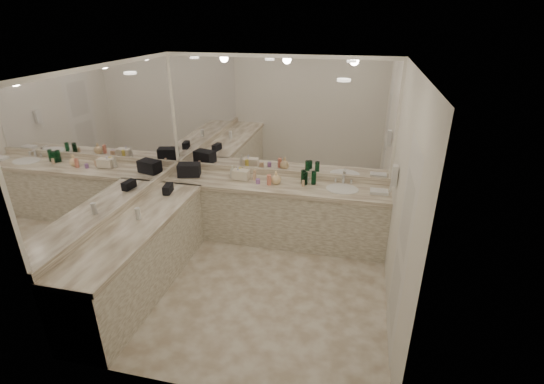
% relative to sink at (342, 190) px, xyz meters
% --- Properties ---
extents(floor, '(3.20, 3.20, 0.00)m').
position_rel_sink_xyz_m(floor, '(-0.95, -1.20, -0.90)').
color(floor, beige).
rests_on(floor, ground).
extents(ceiling, '(3.20, 3.20, 0.00)m').
position_rel_sink_xyz_m(ceiling, '(-0.95, -1.20, 1.71)').
color(ceiling, white).
rests_on(ceiling, floor).
extents(wall_back, '(3.20, 0.02, 2.60)m').
position_rel_sink_xyz_m(wall_back, '(-0.95, 0.30, 0.41)').
color(wall_back, white).
rests_on(wall_back, floor).
extents(wall_left, '(0.02, 3.00, 2.60)m').
position_rel_sink_xyz_m(wall_left, '(-2.55, -1.20, 0.41)').
color(wall_left, white).
rests_on(wall_left, floor).
extents(wall_right, '(0.02, 3.00, 2.60)m').
position_rel_sink_xyz_m(wall_right, '(0.65, -1.20, 0.41)').
color(wall_right, white).
rests_on(wall_right, floor).
extents(vanity_back_base, '(3.20, 0.60, 0.84)m').
position_rel_sink_xyz_m(vanity_back_base, '(-0.95, 0.00, -0.48)').
color(vanity_back_base, silver).
rests_on(vanity_back_base, floor).
extents(vanity_back_top, '(3.20, 0.64, 0.06)m').
position_rel_sink_xyz_m(vanity_back_top, '(-0.95, -0.01, -0.03)').
color(vanity_back_top, '#EDE0C7').
rests_on(vanity_back_top, vanity_back_base).
extents(vanity_left_base, '(0.60, 2.40, 0.84)m').
position_rel_sink_xyz_m(vanity_left_base, '(-2.25, -1.50, -0.48)').
color(vanity_left_base, silver).
rests_on(vanity_left_base, floor).
extents(vanity_left_top, '(0.64, 2.42, 0.06)m').
position_rel_sink_xyz_m(vanity_left_top, '(-2.24, -1.50, -0.03)').
color(vanity_left_top, '#EDE0C7').
rests_on(vanity_left_top, vanity_left_base).
extents(backsplash_back, '(3.20, 0.04, 0.10)m').
position_rel_sink_xyz_m(backsplash_back, '(-0.95, 0.28, 0.05)').
color(backsplash_back, '#EDE0C7').
rests_on(backsplash_back, vanity_back_top).
extents(backsplash_left, '(0.04, 3.00, 0.10)m').
position_rel_sink_xyz_m(backsplash_left, '(-2.53, -1.20, 0.05)').
color(backsplash_left, '#EDE0C7').
rests_on(backsplash_left, vanity_left_top).
extents(mirror_back, '(3.12, 0.01, 1.55)m').
position_rel_sink_xyz_m(mirror_back, '(-0.95, 0.29, 0.88)').
color(mirror_back, white).
rests_on(mirror_back, wall_back).
extents(mirror_left, '(0.01, 2.92, 1.55)m').
position_rel_sink_xyz_m(mirror_left, '(-2.54, -1.20, 0.88)').
color(mirror_left, white).
rests_on(mirror_left, wall_left).
extents(sink, '(0.44, 0.44, 0.03)m').
position_rel_sink_xyz_m(sink, '(0.00, 0.00, 0.00)').
color(sink, white).
rests_on(sink, vanity_back_top).
extents(faucet, '(0.24, 0.16, 0.14)m').
position_rel_sink_xyz_m(faucet, '(0.00, 0.21, 0.07)').
color(faucet, silver).
rests_on(faucet, vanity_back_top).
extents(wall_phone, '(0.06, 0.10, 0.24)m').
position_rel_sink_xyz_m(wall_phone, '(0.61, -0.50, 0.46)').
color(wall_phone, white).
rests_on(wall_phone, wall_right).
extents(door, '(0.02, 0.82, 2.10)m').
position_rel_sink_xyz_m(door, '(0.64, -1.70, 0.16)').
color(door, white).
rests_on(door, wall_right).
extents(black_toiletry_bag, '(0.36, 0.27, 0.18)m').
position_rel_sink_xyz_m(black_toiletry_bag, '(-2.22, -0.02, 0.10)').
color(black_toiletry_bag, black).
rests_on(black_toiletry_bag, vanity_back_top).
extents(black_bag_spill, '(0.12, 0.22, 0.11)m').
position_rel_sink_xyz_m(black_bag_spill, '(-2.25, -0.64, 0.06)').
color(black_bag_spill, black).
rests_on(black_bag_spill, vanity_left_top).
extents(cream_cosmetic_case, '(0.24, 0.16, 0.13)m').
position_rel_sink_xyz_m(cream_cosmetic_case, '(-1.44, 0.03, 0.07)').
color(cream_cosmetic_case, '#EDE0C6').
rests_on(cream_cosmetic_case, vanity_back_top).
extents(hand_towel, '(0.23, 0.16, 0.04)m').
position_rel_sink_xyz_m(hand_towel, '(0.49, -0.02, 0.02)').
color(hand_towel, white).
rests_on(hand_towel, vanity_back_top).
extents(lotion_left, '(0.06, 0.06, 0.14)m').
position_rel_sink_xyz_m(lotion_left, '(-2.25, -1.40, 0.08)').
color(lotion_left, white).
rests_on(lotion_left, vanity_left_top).
extents(soap_bottle_a, '(0.09, 0.09, 0.20)m').
position_rel_sink_xyz_m(soap_bottle_a, '(-1.58, 0.06, 0.10)').
color(soap_bottle_a, silver).
rests_on(soap_bottle_a, vanity_back_top).
extents(soap_bottle_b, '(0.10, 0.10, 0.19)m').
position_rel_sink_xyz_m(soap_bottle_b, '(-1.48, 0.03, 0.10)').
color(soap_bottle_b, silver).
rests_on(soap_bottle_b, vanity_back_top).
extents(soap_bottle_c, '(0.19, 0.19, 0.18)m').
position_rel_sink_xyz_m(soap_bottle_c, '(-0.92, -0.02, 0.10)').
color(soap_bottle_c, '#FFD99B').
rests_on(soap_bottle_c, vanity_back_top).
extents(green_bottle_0, '(0.07, 0.07, 0.19)m').
position_rel_sink_xyz_m(green_bottle_0, '(-0.55, 0.09, 0.10)').
color(green_bottle_0, '#0E4724').
rests_on(green_bottle_0, vanity_back_top).
extents(green_bottle_1, '(0.07, 0.07, 0.19)m').
position_rel_sink_xyz_m(green_bottle_1, '(-0.40, 0.09, 0.10)').
color(green_bottle_1, '#0E4724').
rests_on(green_bottle_1, vanity_back_top).
extents(green_bottle_2, '(0.07, 0.07, 0.18)m').
position_rel_sink_xyz_m(green_bottle_2, '(-0.52, 0.05, 0.10)').
color(green_bottle_2, '#0E4724').
rests_on(green_bottle_2, vanity_back_top).
extents(amenity_bottle_0, '(0.06, 0.06, 0.07)m').
position_rel_sink_xyz_m(amenity_bottle_0, '(-1.17, -0.06, 0.04)').
color(amenity_bottle_0, '#9966B2').
rests_on(amenity_bottle_0, vanity_back_top).
extents(amenity_bottle_1, '(0.04, 0.04, 0.12)m').
position_rel_sink_xyz_m(amenity_bottle_1, '(-1.26, 0.12, 0.06)').
color(amenity_bottle_1, '#E0B28C').
rests_on(amenity_bottle_1, vanity_back_top).
extents(amenity_bottle_2, '(0.04, 0.04, 0.09)m').
position_rel_sink_xyz_m(amenity_bottle_2, '(-0.53, -0.02, 0.05)').
color(amenity_bottle_2, '#E0B28C').
rests_on(amenity_bottle_2, vanity_back_top).
extents(amenity_bottle_3, '(0.04, 0.04, 0.08)m').
position_rel_sink_xyz_m(amenity_bottle_3, '(-2.25, 0.14, 0.04)').
color(amenity_bottle_3, '#E0B28C').
rests_on(amenity_bottle_3, vanity_back_top).
extents(amenity_bottle_4, '(0.04, 0.04, 0.10)m').
position_rel_sink_xyz_m(amenity_bottle_4, '(-1.25, 0.04, 0.05)').
color(amenity_bottle_4, '#E0B28C').
rests_on(amenity_bottle_4, vanity_back_top).
extents(amenity_bottle_5, '(0.06, 0.06, 0.14)m').
position_rel_sink_xyz_m(amenity_bottle_5, '(-1.48, 0.11, 0.08)').
color(amenity_bottle_5, '#F2D84C').
rests_on(amenity_bottle_5, vanity_back_top).
extents(amenity_bottle_6, '(0.05, 0.05, 0.08)m').
position_rel_sink_xyz_m(amenity_bottle_6, '(-0.49, 0.13, 0.04)').
color(amenity_bottle_6, white).
rests_on(amenity_bottle_6, vanity_back_top).
extents(amenity_bottle_7, '(0.06, 0.06, 0.14)m').
position_rel_sink_xyz_m(amenity_bottle_7, '(-1.01, -0.07, 0.08)').
color(amenity_bottle_7, '#E57F66').
rests_on(amenity_bottle_7, vanity_back_top).
extents(amenity_bottle_8, '(0.06, 0.06, 0.12)m').
position_rel_sink_xyz_m(amenity_bottle_8, '(-1.52, 0.01, 0.07)').
color(amenity_bottle_8, '#E0B28C').
rests_on(amenity_bottle_8, vanity_back_top).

